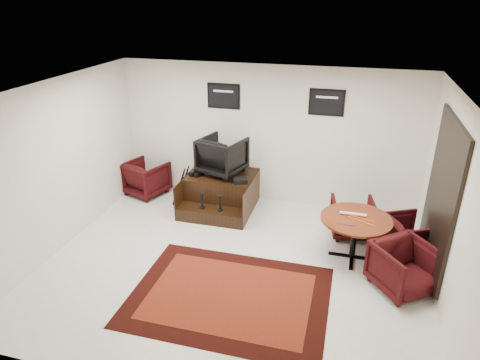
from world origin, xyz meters
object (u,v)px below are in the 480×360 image
Objects in this scene: meeting_table at (356,223)px; table_chair_window at (407,234)px; shine_podium at (221,193)px; table_chair_back at (352,216)px; shine_chair at (222,154)px; table_chair_corner at (405,266)px; armchair_side at (146,176)px.

meeting_table is 1.57× the size of table_chair_window.
table_chair_back is at bearing -8.76° from shine_podium.
table_chair_corner is at bearing 166.74° from shine_chair.
shine_chair reaches higher than meeting_table.
shine_podium is at bearing 156.21° from meeting_table.
table_chair_back is at bearing -167.86° from armchair_side.
meeting_table is at bearing 100.72° from table_chair_corner.
armchair_side is (-1.74, 0.05, -0.70)m from shine_chair.
table_chair_window is (3.48, -0.93, -0.74)m from shine_chair.
table_chair_back is at bearing -174.91° from shine_chair.
shine_podium is 1.23× the size of meeting_table.
meeting_table reaches higher than table_chair_window.
shine_podium is 3.82m from table_chair_corner.
shine_chair is at bearing -22.20° from table_chair_back.
table_chair_corner is (-0.12, -1.02, 0.05)m from table_chair_window.
table_chair_corner is at bearing -41.76° from meeting_table.
table_chair_corner is at bearing 146.74° from table_chair_window.
shine_podium is 1.69× the size of shine_chair.
shine_podium is 2.62m from table_chair_back.
table_chair_window is at bearing -178.06° from shine_chair.
armchair_side is 1.00× the size of table_chair_corner.
table_chair_back is 1.03× the size of table_chair_window.
shine_chair is 0.73× the size of meeting_table.
shine_chair reaches higher than table_chair_corner.
shine_podium is at bearing -19.17° from table_chair_back.
table_chair_corner is (3.36, -1.95, -0.70)m from shine_chair.
shine_podium is at bearing 114.17° from table_chair_corner.
armchair_side is 1.12× the size of table_chair_window.
shine_chair is at bearing 112.33° from table_chair_corner.
table_chair_window is (0.85, 0.37, -0.29)m from meeting_table.
armchair_side is at bearing 15.24° from shine_chair.
shine_chair is (0.00, 0.14, 0.78)m from shine_podium.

